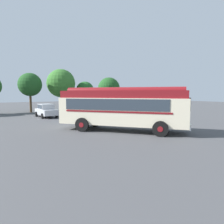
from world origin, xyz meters
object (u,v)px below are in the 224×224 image
(vintage_bus, at_px, (122,107))
(car_far_right, at_px, (101,107))
(car_near_left, at_px, (46,110))
(car_mid_left, at_px, (68,109))
(car_mid_right, at_px, (86,108))
(traffic_cone, at_px, (162,125))

(vintage_bus, xyz_separation_m, car_far_right, (5.67, 13.67, -1.05))
(car_near_left, height_order, car_mid_left, same)
(car_mid_left, distance_m, car_mid_right, 2.71)
(car_near_left, bearing_deg, car_mid_right, 2.98)
(vintage_bus, relative_size, traffic_cone, 16.96)
(car_mid_right, xyz_separation_m, car_far_right, (2.73, 0.63, 0.00))
(vintage_bus, distance_m, car_mid_right, 13.41)
(vintage_bus, bearing_deg, car_mid_right, 77.31)
(car_mid_left, relative_size, traffic_cone, 7.91)
(car_near_left, distance_m, traffic_cone, 15.08)
(car_mid_right, relative_size, traffic_cone, 7.96)
(vintage_bus, relative_size, car_mid_left, 2.15)
(vintage_bus, xyz_separation_m, car_near_left, (-2.74, 12.74, -1.05))
(car_near_left, relative_size, car_mid_right, 0.98)
(car_mid_left, relative_size, car_far_right, 1.02)
(car_near_left, distance_m, car_far_right, 8.46)
(car_mid_left, distance_m, traffic_cone, 14.21)
(car_mid_right, xyz_separation_m, traffic_cone, (0.46, -14.06, -0.57))
(car_near_left, distance_m, car_mid_right, 5.68)
(vintage_bus, height_order, car_far_right, vintage_bus)
(car_near_left, bearing_deg, car_far_right, 6.29)
(car_near_left, height_order, car_mid_right, same)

